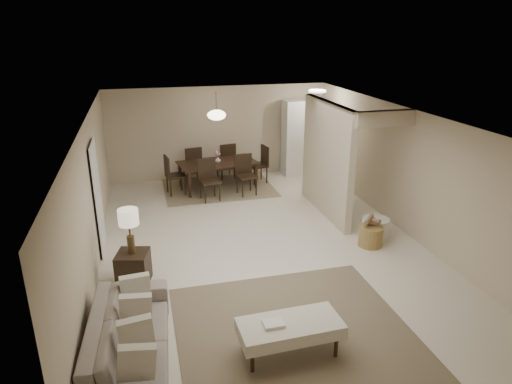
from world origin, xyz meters
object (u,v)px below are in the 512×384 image
object	(u,v)px
side_table	(134,268)
round_pouf	(375,229)
pantry_cabinet	(304,137)
wicker_basket	(370,236)
ottoman_bench	(290,328)
sofa	(130,341)
dining_table	(218,175)

from	to	relation	value
side_table	round_pouf	distance (m)	4.68
pantry_cabinet	wicker_basket	world-z (taller)	pantry_cabinet
ottoman_bench	side_table	size ratio (longest dim) A/B	2.45
sofa	dining_table	bearing A→B (deg)	-15.67
pantry_cabinet	dining_table	bearing A→B (deg)	-165.37
dining_table	round_pouf	bearing A→B (deg)	-65.72
sofa	ottoman_bench	bearing A→B (deg)	-94.82
sofa	round_pouf	bearing A→B (deg)	-58.04
wicker_basket	dining_table	size ratio (longest dim) A/B	0.23
ottoman_bench	side_table	distance (m)	3.00
round_pouf	dining_table	size ratio (longest dim) A/B	0.27
pantry_cabinet	dining_table	xyz separation A→B (m)	(-2.58, -0.67, -0.70)
side_table	wicker_basket	size ratio (longest dim) A/B	1.19
pantry_cabinet	sofa	distance (m)	8.47
ottoman_bench	side_table	bearing A→B (deg)	128.40
sofa	side_table	xyz separation A→B (m)	(0.05, 1.99, -0.08)
side_table	pantry_cabinet	bearing A→B (deg)	46.18
sofa	wicker_basket	xyz separation A→B (m)	(4.46, 2.25, -0.15)
wicker_basket	side_table	bearing A→B (deg)	-176.66
sofa	ottoman_bench	world-z (taller)	sofa
side_table	wicker_basket	world-z (taller)	side_table
sofa	side_table	size ratio (longest dim) A/B	4.39
sofa	ottoman_bench	size ratio (longest dim) A/B	1.79
pantry_cabinet	sofa	xyz separation A→B (m)	(-4.80, -6.94, -0.70)
wicker_basket	round_pouf	bearing A→B (deg)	48.07
pantry_cabinet	sofa	bearing A→B (deg)	-124.66
side_table	round_pouf	bearing A→B (deg)	6.44
sofa	side_table	bearing A→B (deg)	2.37
ottoman_bench	wicker_basket	size ratio (longest dim) A/B	2.92
round_pouf	dining_table	xyz separation A→B (m)	(-2.49, 3.75, 0.14)
round_pouf	side_table	bearing A→B (deg)	-173.56
wicker_basket	dining_table	distance (m)	4.61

